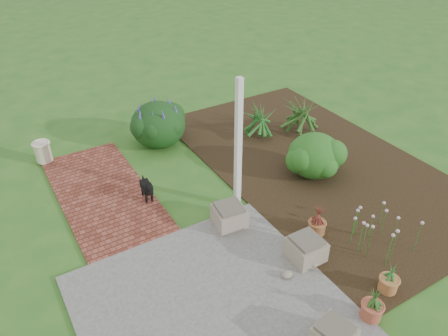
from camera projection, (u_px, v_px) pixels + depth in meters
ground at (226, 214)px, 7.86m from camera, size 80.00×80.00×0.00m
concrete_patio at (214, 311)px, 6.05m from camera, size 3.50×3.50×0.04m
brick_path at (103, 193)px, 8.37m from camera, size 1.60×3.50×0.04m
garden_bed at (314, 162)px, 9.29m from camera, size 4.00×7.00×0.03m
veranda_post at (238, 147)px, 7.38m from camera, size 0.10×0.10×2.50m
stone_trough_mid at (306, 249)px, 6.80m from camera, size 0.51×0.51×0.34m
stone_trough_far at (229, 216)px, 7.48m from camera, size 0.57×0.57×0.34m
black_dog at (147, 188)px, 8.02m from camera, size 0.19×0.52×0.45m
cream_ceramic_urn at (43, 152)px, 9.18m from camera, size 0.37×0.37×0.43m
evergreen_shrub at (315, 154)px, 8.66m from camera, size 1.17×1.17×0.90m
agapanthus_clump_back at (300, 112)px, 10.14m from camera, size 1.25×1.25×1.03m
agapanthus_clump_front at (258, 117)px, 10.03m from camera, size 1.22×1.22×0.91m
pink_flower_patch at (383, 228)px, 6.99m from camera, size 1.16×1.16×0.66m
terracotta_pot_bronze at (317, 227)px, 7.34m from camera, size 0.30×0.30×0.23m
terracotta_pot_small_left at (388, 284)px, 6.30m from camera, size 0.30×0.30×0.22m
terracotta_pot_small_right at (371, 311)px, 5.90m from camera, size 0.31×0.31×0.24m
purple_flowering_bush at (158, 123)px, 9.71m from camera, size 1.32×1.32×1.03m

